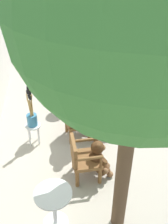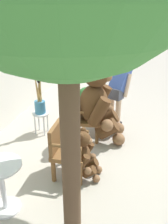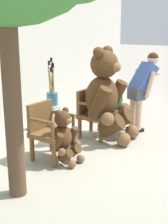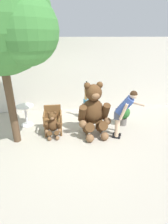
% 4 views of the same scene
% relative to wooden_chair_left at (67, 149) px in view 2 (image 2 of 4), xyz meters
% --- Properties ---
extents(ground_plane, '(60.00, 60.00, 0.00)m').
position_rel_wooden_chair_left_xyz_m(ground_plane, '(0.61, -0.51, -0.46)').
color(ground_plane, '#A8A091').
extents(wooden_chair_left, '(0.57, 0.53, 0.86)m').
position_rel_wooden_chair_left_xyz_m(wooden_chair_left, '(0.00, 0.00, 0.00)').
color(wooden_chair_left, brown).
rests_on(wooden_chair_left, ground).
extents(wooden_chair_right, '(0.62, 0.58, 0.86)m').
position_rel_wooden_chair_left_xyz_m(wooden_chair_right, '(1.22, -0.00, 0.00)').
color(wooden_chair_right, brown).
rests_on(wooden_chair_right, ground).
extents(teddy_bear_large, '(1.00, 0.98, 1.64)m').
position_rel_wooden_chair_left_xyz_m(teddy_bear_large, '(1.24, -0.27, 0.34)').
color(teddy_bear_large, '#4C3019').
rests_on(teddy_bear_large, ground).
extents(teddy_bear_small, '(0.49, 0.46, 0.82)m').
position_rel_wooden_chair_left_xyz_m(teddy_bear_small, '(0.00, -0.29, -0.06)').
color(teddy_bear_small, '#4C3019').
rests_on(teddy_bear_small, ground).
extents(person_visitor, '(0.89, 0.51, 1.49)m').
position_rel_wooden_chair_left_xyz_m(person_visitor, '(2.05, -0.58, 0.43)').
color(person_visitor, black).
rests_on(person_visitor, ground).
extents(white_stool, '(0.34, 0.34, 0.46)m').
position_rel_wooden_chair_left_xyz_m(white_stool, '(1.18, 0.92, -0.11)').
color(white_stool, silver).
rests_on(white_stool, ground).
extents(brush_bucket, '(0.22, 0.22, 0.93)m').
position_rel_wooden_chair_left_xyz_m(brush_bucket, '(1.18, 0.92, 0.21)').
color(brush_bucket, teal).
rests_on(brush_bucket, white_stool).
extents(round_side_table, '(0.56, 0.56, 0.72)m').
position_rel_wooden_chair_left_xyz_m(round_side_table, '(-0.93, 0.58, -0.01)').
color(round_side_table, white).
rests_on(round_side_table, ground).
extents(potted_plant, '(0.44, 0.44, 0.68)m').
position_rel_wooden_chair_left_xyz_m(potted_plant, '(2.35, 0.22, -0.07)').
color(potted_plant, slate).
rests_on(potted_plant, ground).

